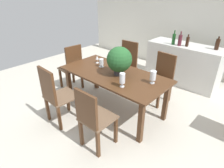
{
  "coord_description": "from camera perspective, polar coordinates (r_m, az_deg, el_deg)",
  "views": [
    {
      "loc": [
        2.01,
        -2.4,
        2.12
      ],
      "look_at": [
        -0.03,
        -0.16,
        0.53
      ],
      "focal_mm": 30.58,
      "sensor_mm": 36.0,
      "label": 1
    }
  ],
  "objects": [
    {
      "name": "ground_plane",
      "position": [
        3.78,
        2.05,
        -6.45
      ],
      "size": [
        7.04,
        7.04,
        0.0
      ],
      "primitive_type": "plane",
      "color": "beige"
    },
    {
      "name": "back_wall",
      "position": [
        5.45,
        21.29,
        17.28
      ],
      "size": [
        6.4,
        0.1,
        2.6
      ],
      "primitive_type": "cube",
      "color": "silver",
      "rests_on": "ground"
    },
    {
      "name": "dining_table",
      "position": [
        3.35,
        0.52,
        1.78
      ],
      "size": [
        1.91,
        0.93,
        0.75
      ],
      "color": "#4C2D19",
      "rests_on": "ground"
    },
    {
      "name": "chair_head_end",
      "position": [
        4.21,
        -11.79,
        5.27
      ],
      "size": [
        0.47,
        0.44,
        1.02
      ],
      "rotation": [
        0.0,
        0.0,
        -1.65
      ],
      "color": "#4C2D19",
      "rests_on": "ground"
    },
    {
      "name": "chair_far_left",
      "position": [
        4.28,
        4.37,
        6.34
      ],
      "size": [
        0.46,
        0.47,
        1.03
      ],
      "rotation": [
        0.0,
        0.0,
        0.05
      ],
      "color": "#4C2D19",
      "rests_on": "ground"
    },
    {
      "name": "chair_near_left",
      "position": [
        3.19,
        -16.55,
        -2.83
      ],
      "size": [
        0.47,
        0.5,
        1.02
      ],
      "rotation": [
        0.0,
        0.0,
        3.1
      ],
      "color": "#4C2D19",
      "rests_on": "ground"
    },
    {
      "name": "chair_far_right",
      "position": [
        3.86,
        14.49,
        2.51
      ],
      "size": [
        0.48,
        0.5,
        0.96
      ],
      "rotation": [
        0.0,
        0.0,
        -0.1
      ],
      "color": "#4C2D19",
      "rests_on": "ground"
    },
    {
      "name": "chair_near_right",
      "position": [
        2.61,
        -5.77,
        -9.88
      ],
      "size": [
        0.43,
        0.45,
        0.96
      ],
      "rotation": [
        0.0,
        0.0,
        3.16
      ],
      "color": "#4C2D19",
      "rests_on": "ground"
    },
    {
      "name": "flower_centerpiece",
      "position": [
        3.17,
        2.21,
        7.2
      ],
      "size": [
        0.42,
        0.42,
        0.48
      ],
      "color": "#333338",
      "rests_on": "dining_table"
    },
    {
      "name": "crystal_vase_left",
      "position": [
        2.81,
        3.1,
        1.57
      ],
      "size": [
        0.08,
        0.08,
        0.22
      ],
      "color": "silver",
      "rests_on": "dining_table"
    },
    {
      "name": "crystal_vase_center_near",
      "position": [
        3.55,
        -3.22,
        6.46
      ],
      "size": [
        0.09,
        0.09,
        0.16
      ],
      "color": "silver",
      "rests_on": "dining_table"
    },
    {
      "name": "crystal_vase_right",
      "position": [
        2.98,
        12.16,
        2.4
      ],
      "size": [
        0.09,
        0.09,
        0.21
      ],
      "color": "silver",
      "rests_on": "dining_table"
    },
    {
      "name": "wine_glass",
      "position": [
        3.74,
        -4.48,
        7.78
      ],
      "size": [
        0.06,
        0.06,
        0.15
      ],
      "color": "silver",
      "rests_on": "dining_table"
    },
    {
      "name": "kitchen_counter",
      "position": [
        4.78,
        20.39,
        5.58
      ],
      "size": [
        1.63,
        0.6,
        0.92
      ],
      "primitive_type": "cube",
      "color": "silver",
      "rests_on": "ground"
    },
    {
      "name": "wine_bottle_tall",
      "position": [
        4.55,
        17.97,
        12.7
      ],
      "size": [
        0.07,
        0.07,
        0.31
      ],
      "color": "#194C1E",
      "rests_on": "kitchen_counter"
    },
    {
      "name": "wine_bottle_clear",
      "position": [
        4.51,
        28.98,
        10.38
      ],
      "size": [
        0.08,
        0.08,
        0.27
      ],
      "color": "black",
      "rests_on": "kitchen_counter"
    },
    {
      "name": "wine_bottle_dark",
      "position": [
        4.49,
        19.66,
        12.24
      ],
      "size": [
        0.08,
        0.08,
        0.31
      ],
      "color": "#511E28",
      "rests_on": "kitchen_counter"
    },
    {
      "name": "wine_bottle_green",
      "position": [
        4.5,
        21.62,
        11.74
      ],
      "size": [
        0.07,
        0.07,
        0.26
      ],
      "color": "black",
      "rests_on": "kitchen_counter"
    }
  ]
}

